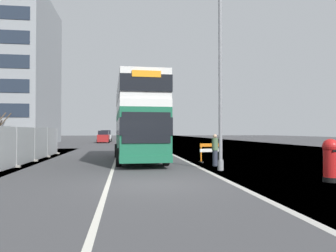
# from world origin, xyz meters

# --- Properties ---
(ground) EXTENTS (140.00, 280.00, 0.10)m
(ground) POSITION_xyz_m (0.61, 0.09, -0.05)
(ground) COLOR #424244
(double_decker_bus) EXTENTS (3.18, 10.46, 5.07)m
(double_decker_bus) POSITION_xyz_m (-0.19, 9.30, 2.70)
(double_decker_bus) COLOR #196042
(double_decker_bus) RESTS_ON ground
(lamppost_foreground) EXTENTS (0.29, 0.70, 9.36)m
(lamppost_foreground) POSITION_xyz_m (3.60, 3.67, 4.44)
(lamppost_foreground) COLOR gray
(lamppost_foreground) RESTS_ON ground
(red_pillar_postbox) EXTENTS (0.60, 0.60, 1.62)m
(red_pillar_postbox) POSITION_xyz_m (6.67, -0.28, 0.89)
(red_pillar_postbox) COLOR black
(red_pillar_postbox) RESTS_ON ground
(roadworks_barrier) EXTENTS (1.52, 0.75, 1.16)m
(roadworks_barrier) POSITION_xyz_m (4.22, 7.76, 0.72)
(roadworks_barrier) COLOR orange
(roadworks_barrier) RESTS_ON ground
(construction_site_fence) EXTENTS (0.44, 13.80, 2.19)m
(construction_site_fence) POSITION_xyz_m (-6.70, 9.77, 1.05)
(construction_site_fence) COLOR #A8AAAD
(construction_site_fence) RESTS_ON ground
(car_oncoming_near) EXTENTS (2.01, 4.40, 2.33)m
(car_oncoming_near) POSITION_xyz_m (-0.01, 25.36, 1.08)
(car_oncoming_near) COLOR gray
(car_oncoming_near) RESTS_ON ground
(car_receding_mid) EXTENTS (1.99, 4.30, 2.21)m
(car_receding_mid) POSITION_xyz_m (0.03, 34.79, 1.04)
(car_receding_mid) COLOR navy
(car_receding_mid) RESTS_ON ground
(car_receding_far) EXTENTS (2.01, 4.21, 2.02)m
(car_receding_far) POSITION_xyz_m (-4.55, 42.95, 0.96)
(car_receding_far) COLOR maroon
(car_receding_far) RESTS_ON ground
(car_far_side) EXTENTS (1.98, 4.45, 2.12)m
(car_far_side) POSITION_xyz_m (-4.49, 49.21, 0.99)
(car_far_side) COLOR silver
(car_far_side) RESTS_ON ground
(pedestrian_at_kerb) EXTENTS (0.34, 0.34, 1.75)m
(pedestrian_at_kerb) POSITION_xyz_m (3.89, 5.67, 0.88)
(pedestrian_at_kerb) COLOR #2D3342
(pedestrian_at_kerb) RESTS_ON ground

